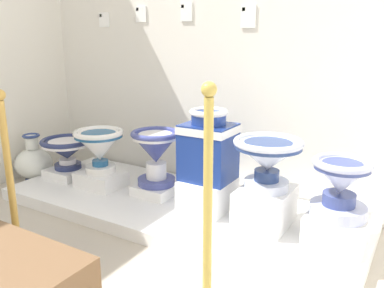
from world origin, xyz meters
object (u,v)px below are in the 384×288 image
object	(u,v)px
stanchion_post_near_left	(13,206)
plinth_block_pale_glazed	(265,207)
plinth_block_tall_cobalt	(336,230)
stanchion_post_near_right	(207,254)
antique_toilet_tall_cobalt	(341,183)
plinth_block_broad_patterned	(101,179)
info_placard_fourth	(248,16)
info_placard_first	(104,20)
info_placard_second	(141,14)
decorative_vase_corner	(34,163)
antique_toilet_rightmost	(67,148)
antique_toilet_broad_patterned	(99,145)
antique_toilet_squat_floral	(156,150)
antique_toilet_central_ornate	(208,145)
plinth_block_squat_floral	(157,189)
plinth_block_rightmost	(69,172)
info_placard_third	(186,12)
plinth_block_central_ornate	(208,194)
antique_toilet_pale_glazed	(268,156)

from	to	relation	value
stanchion_post_near_left	plinth_block_pale_glazed	bearing A→B (deg)	38.60
plinth_block_tall_cobalt	stanchion_post_near_right	xyz separation A→B (m)	(-0.38, -0.81, 0.14)
antique_toilet_tall_cobalt	stanchion_post_near_left	xyz separation A→B (m)	(-1.60, -0.90, -0.16)
plinth_block_broad_patterned	info_placard_fourth	world-z (taller)	info_placard_fourth
info_placard_first	info_placard_second	distance (m)	0.41
antique_toilet_tall_cobalt	decorative_vase_corner	bearing A→B (deg)	-178.83
decorative_vase_corner	stanchion_post_near_right	distance (m)	2.28
plinth_block_pale_glazed	decorative_vase_corner	bearing A→B (deg)	-177.83
antique_toilet_rightmost	antique_toilet_tall_cobalt	world-z (taller)	antique_toilet_tall_cobalt
plinth_block_broad_patterned	antique_toilet_broad_patterned	size ratio (longest dim) A/B	0.91
plinth_block_broad_patterned	antique_toilet_squat_floral	xyz separation A→B (m)	(0.47, 0.09, 0.29)
plinth_block_broad_patterned	antique_toilet_broad_patterned	bearing A→B (deg)	75.96
info_placard_first	stanchion_post_near_right	size ratio (longest dim) A/B	0.12
antique_toilet_rightmost	stanchion_post_near_right	distance (m)	1.98
antique_toilet_central_ornate	stanchion_post_near_left	bearing A→B (deg)	-127.57
plinth_block_squat_floral	antique_toilet_squat_floral	xyz separation A→B (m)	(0.00, 0.00, 0.31)
antique_toilet_squat_floral	plinth_block_pale_glazed	bearing A→B (deg)	-3.95
plinth_block_pale_glazed	decorative_vase_corner	distance (m)	2.10
antique_toilet_squat_floral	stanchion_post_near_left	bearing A→B (deg)	-106.00
plinth_block_rightmost	plinth_block_pale_glazed	distance (m)	1.75
plinth_block_broad_patterned	info_placard_fourth	bearing A→B (deg)	29.90
plinth_block_rightmost	antique_toilet_squat_floral	bearing A→B (deg)	4.46
antique_toilet_squat_floral	antique_toilet_tall_cobalt	bearing A→B (deg)	-3.85
info_placard_third	stanchion_post_near_left	xyz separation A→B (m)	(-0.26, -1.45, -1.12)
plinth_block_broad_patterned	info_placard_first	xyz separation A→B (m)	(-0.40, 0.56, 1.23)
antique_toilet_rightmost	decorative_vase_corner	distance (m)	0.39
plinth_block_broad_patterned	decorative_vase_corner	xyz separation A→B (m)	(-0.74, -0.05, 0.03)
antique_toilet_squat_floral	plinth_block_central_ornate	bearing A→B (deg)	-3.63
antique_toilet_pale_glazed	decorative_vase_corner	xyz separation A→B (m)	(-2.10, -0.08, -0.36)
stanchion_post_near_right	stanchion_post_near_left	bearing A→B (deg)	-175.76
info_placard_second	info_placard_fourth	distance (m)	0.96
antique_toilet_broad_patterned	info_placard_third	size ratio (longest dim) A/B	2.75
antique_toilet_rightmost	info_placard_third	distance (m)	1.48
antique_toilet_broad_patterned	plinth_block_tall_cobalt	xyz separation A→B (m)	(1.78, 0.00, -0.25)
plinth_block_tall_cobalt	info_placard_first	world-z (taller)	info_placard_first
plinth_block_rightmost	decorative_vase_corner	size ratio (longest dim) A/B	0.73
antique_toilet_central_ornate	antique_toilet_tall_cobalt	size ratio (longest dim) A/B	1.45
plinth_block_tall_cobalt	stanchion_post_near_left	xyz separation A→B (m)	(-1.60, -0.90, 0.12)
antique_toilet_rightmost	plinth_block_broad_patterned	xyz separation A→B (m)	(0.40, -0.02, -0.19)
plinth_block_tall_cobalt	info_placard_second	distance (m)	2.23
plinth_block_pale_glazed	stanchion_post_near_left	distance (m)	1.49
plinth_block_central_ornate	stanchion_post_near_right	size ratio (longest dim) A/B	0.34
antique_toilet_rightmost	antique_toilet_pale_glazed	bearing A→B (deg)	0.24
plinth_block_pale_glazed	info_placard_first	size ratio (longest dim) A/B	3.14
antique_toilet_broad_patterned	info_placard_second	world-z (taller)	info_placard_second
antique_toilet_rightmost	plinth_block_squat_floral	distance (m)	0.90
stanchion_post_near_left	antique_toilet_squat_floral	bearing A→B (deg)	74.00
info_placard_fourth	decorative_vase_corner	bearing A→B (deg)	-160.55
plinth_block_pale_glazed	antique_toilet_broad_patterned	bearing A→B (deg)	-178.69
info_placard_second	antique_toilet_rightmost	bearing A→B (deg)	-127.53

